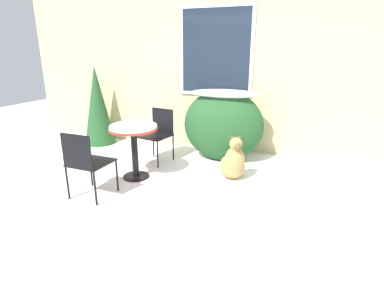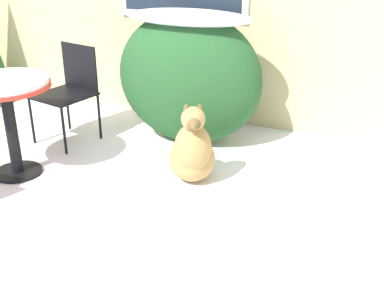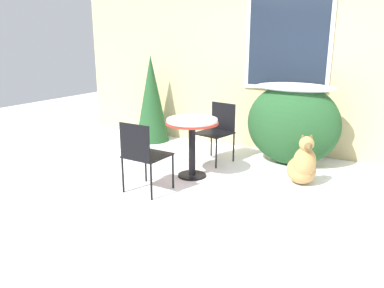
# 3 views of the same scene
# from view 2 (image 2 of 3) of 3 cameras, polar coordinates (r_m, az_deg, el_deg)

# --- Properties ---
(ground_plane) EXTENTS (16.00, 16.00, 0.00)m
(ground_plane) POSITION_cam_2_polar(r_m,az_deg,el_deg) (3.43, -14.00, -8.88)
(ground_plane) COLOR white
(shrub_left) EXTENTS (1.35, 0.70, 1.20)m
(shrub_left) POSITION_cam_2_polar(r_m,az_deg,el_deg) (4.34, -0.41, 8.22)
(shrub_left) COLOR #235128
(shrub_left) RESTS_ON ground_plane
(patio_table) EXTENTS (0.69, 0.69, 0.80)m
(patio_table) POSITION_cam_2_polar(r_m,az_deg,el_deg) (3.96, -21.16, 5.04)
(patio_table) COLOR black
(patio_table) RESTS_ON ground_plane
(patio_chair_near_table) EXTENTS (0.56, 0.56, 0.87)m
(patio_chair_near_table) POSITION_cam_2_polar(r_m,az_deg,el_deg) (4.57, -14.32, 6.42)
(patio_chair_near_table) COLOR black
(patio_chair_near_table) RESTS_ON ground_plane
(dog) EXTENTS (0.51, 0.60, 0.68)m
(dog) POSITION_cam_2_polar(r_m,az_deg,el_deg) (3.71, 0.04, -1.02)
(dog) COLOR tan
(dog) RESTS_ON ground_plane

